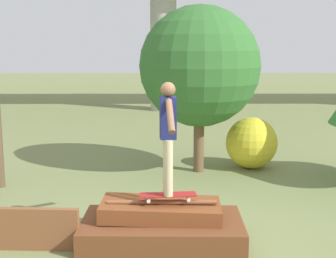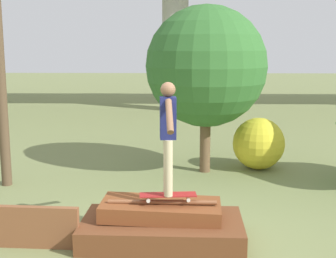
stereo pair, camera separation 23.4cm
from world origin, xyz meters
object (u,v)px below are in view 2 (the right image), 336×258
at_px(skateboard, 168,195).
at_px(tree_behind_right, 206,67).
at_px(bush_yellow_flowering, 259,144).
at_px(skater, 168,131).

distance_m(skateboard, tree_behind_right, 4.17).
bearing_deg(skateboard, bush_yellow_flowering, 64.37).
bearing_deg(tree_behind_right, skater, -100.73).
bearing_deg(bush_yellow_flowering, tree_behind_right, -167.46).
height_order(skateboard, bush_yellow_flowering, bush_yellow_flowering).
bearing_deg(skateboard, tree_behind_right, 79.27).
distance_m(tree_behind_right, bush_yellow_flowering, 2.15).
xyz_separation_m(tree_behind_right, bush_yellow_flowering, (1.22, 0.27, -1.74)).
relative_size(skateboard, bush_yellow_flowering, 0.70).
bearing_deg(skater, bush_yellow_flowering, 64.37).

